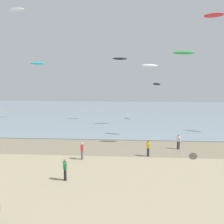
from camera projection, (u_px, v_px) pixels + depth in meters
The scene contains 13 objects.
wet_sand_strip at pixel (95, 147), 31.48m from camera, with size 120.00×7.68×0.01m, color gray.
sea at pixel (116, 111), 69.95m from camera, with size 160.00×70.00×0.10m, color #7F939E.
person_nearest_camera at pixel (178, 141), 30.47m from camera, with size 0.40×0.46×1.71m.
person_by_waterline at pixel (148, 148), 27.44m from camera, with size 0.36×0.52×1.71m.
person_far_down_beach at pixel (82, 150), 26.35m from camera, with size 0.22×0.57×1.71m.
person_trailing_behind at pixel (65, 169), 20.69m from camera, with size 0.37×0.50×1.71m.
kite_aloft_0 at pixel (157, 84), 53.06m from camera, with size 2.66×0.85×0.43m, color black.
kite_aloft_1 at pixel (184, 53), 30.63m from camera, with size 2.51×0.80×0.40m, color green.
kite_aloft_2 at pixel (150, 66), 45.30m from camera, with size 3.23×1.03×0.52m, color white.
kite_aloft_7 at pixel (16, 9), 40.62m from camera, with size 2.68×0.86×0.43m, color white.
kite_aloft_8 at pixel (38, 63), 54.08m from camera, with size 3.08×0.99×0.49m, color #19B2B7.
kite_aloft_9 at pixel (214, 15), 33.48m from camera, with size 2.51×0.80×0.40m, color red.
kite_aloft_11 at pixel (120, 59), 51.18m from camera, with size 2.88×0.92×0.46m, color black.
Camera 1 is at (4.52, -7.59, 7.64)m, focal length 42.48 mm.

